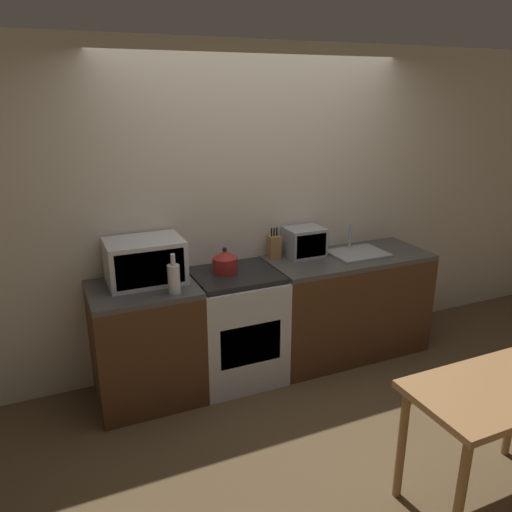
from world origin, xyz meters
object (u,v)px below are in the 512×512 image
object	(u,v)px
toaster_oven	(304,242)
stove_range	(236,326)
kettle	(225,262)
microwave	(145,261)
dining_table	(498,403)
bottle	(174,278)

from	to	relation	value
toaster_oven	stove_range	bearing A→B (deg)	-166.94
kettle	toaster_oven	world-z (taller)	toaster_oven
stove_range	kettle	bearing A→B (deg)	143.76
kettle	toaster_oven	xyz separation A→B (m)	(0.75, 0.11, 0.04)
stove_range	microwave	bearing A→B (deg)	172.03
stove_range	microwave	xyz separation A→B (m)	(-0.66, 0.09, 0.61)
kettle	microwave	size ratio (longest dim) A/B	0.37
microwave	dining_table	distance (m)	2.42
kettle	bottle	size ratio (longest dim) A/B	0.71
stove_range	microwave	distance (m)	0.91
kettle	toaster_oven	size ratio (longest dim) A/B	0.65
microwave	dining_table	size ratio (longest dim) A/B	0.55
microwave	toaster_oven	world-z (taller)	microwave
microwave	dining_table	xyz separation A→B (m)	(1.48, -1.87, -0.42)
toaster_oven	kettle	bearing A→B (deg)	-171.55
bottle	dining_table	distance (m)	2.11
kettle	stove_range	bearing A→B (deg)	-36.24
bottle	toaster_oven	xyz separation A→B (m)	(1.22, 0.36, 0.01)
kettle	dining_table	size ratio (longest dim) A/B	0.20
kettle	microwave	world-z (taller)	microwave
kettle	microwave	distance (m)	0.61
microwave	toaster_oven	xyz separation A→B (m)	(1.35, 0.07, -0.04)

